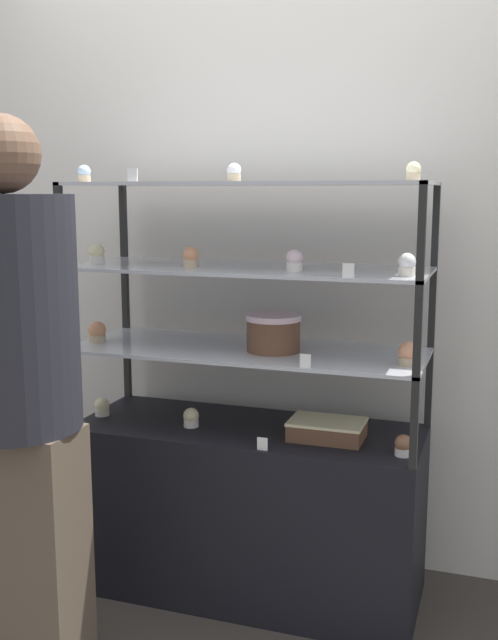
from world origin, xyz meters
TOP-DOWN VIEW (x-y plane):
  - ground_plane at (0.00, 0.00)m, footprint 20.00×20.00m
  - back_wall at (0.00, 0.39)m, footprint 8.00×0.05m
  - display_base at (0.00, 0.00)m, footprint 1.26×0.49m
  - display_riser_lower at (0.00, 0.00)m, footprint 1.26×0.49m
  - display_riser_middle at (0.00, 0.00)m, footprint 1.26×0.49m
  - display_riser_upper at (0.00, 0.00)m, footprint 1.26×0.49m
  - layer_cake_centerpiece at (0.10, -0.02)m, footprint 0.20×0.20m
  - sheet_cake_frosted at (0.30, -0.04)m, footprint 0.26×0.17m
  - cupcake_0 at (-0.58, -0.05)m, footprint 0.06×0.06m
  - cupcake_1 at (-0.20, -0.07)m, footprint 0.06×0.06m
  - cupcake_2 at (0.58, -0.12)m, footprint 0.06×0.06m
  - price_tag_0 at (0.12, -0.23)m, footprint 0.04×0.00m
  - cupcake_3 at (-0.58, -0.07)m, footprint 0.07×0.07m
  - cupcake_4 at (0.58, -0.08)m, footprint 0.07×0.07m
  - price_tag_1 at (0.27, -0.23)m, footprint 0.04×0.00m
  - cupcake_5 at (-0.57, -0.07)m, footprint 0.06×0.06m
  - cupcake_6 at (-0.19, -0.09)m, footprint 0.06×0.06m
  - cupcake_7 at (0.19, -0.09)m, footprint 0.06×0.06m
  - cupcake_8 at (0.57, -0.13)m, footprint 0.06×0.06m
  - price_tag_2 at (0.40, -0.23)m, footprint 0.04×0.00m
  - cupcake_9 at (-0.58, -0.13)m, footprint 0.05×0.05m
  - cupcake_10 at (-0.01, -0.12)m, footprint 0.05×0.05m
  - cupcake_11 at (0.57, -0.05)m, footprint 0.05×0.05m
  - price_tag_3 at (-0.33, -0.23)m, footprint 0.04×0.00m
  - customer_figure at (-0.51, -0.68)m, footprint 0.40×0.40m

SIDE VIEW (x-z plane):
  - ground_plane at x=0.00m, z-range 0.00..0.00m
  - display_base at x=0.00m, z-range 0.00..0.64m
  - price_tag_0 at x=0.12m, z-range 0.64..0.69m
  - cupcake_0 at x=-0.58m, z-range 0.64..0.71m
  - cupcake_1 at x=-0.20m, z-range 0.64..0.71m
  - cupcake_2 at x=0.58m, z-range 0.64..0.71m
  - sheet_cake_frosted at x=0.30m, z-range 0.64..0.71m
  - customer_figure at x=-0.51m, z-range 0.06..1.77m
  - display_riser_lower at x=0.00m, z-range 0.77..1.07m
  - price_tag_1 at x=0.27m, z-range 0.94..0.98m
  - cupcake_3 at x=-0.58m, z-range 0.93..1.01m
  - cupcake_4 at x=0.58m, z-range 0.93..1.01m
  - layer_cake_centerpiece at x=0.10m, z-range 0.94..1.07m
  - display_riser_middle at x=0.00m, z-range 1.07..1.36m
  - price_tag_2 at x=0.40m, z-range 1.23..1.28m
  - cupcake_5 at x=-0.57m, z-range 1.23..1.30m
  - cupcake_6 at x=-0.19m, z-range 1.23..1.30m
  - cupcake_7 at x=0.19m, z-range 1.23..1.30m
  - cupcake_8 at x=0.57m, z-range 1.23..1.30m
  - back_wall at x=0.00m, z-range 0.00..2.60m
  - display_riser_upper at x=0.00m, z-range 1.36..1.66m
  - price_tag_3 at x=-0.33m, z-range 1.53..1.57m
  - cupcake_9 at x=-0.58m, z-range 1.53..1.59m
  - cupcake_10 at x=-0.01m, z-range 1.53..1.59m
  - cupcake_11 at x=0.57m, z-range 1.53..1.59m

